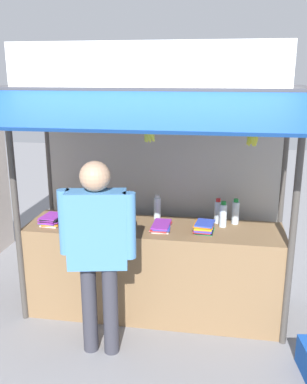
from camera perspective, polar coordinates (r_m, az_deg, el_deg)
The scene contains 16 objects.
ground_plane at distance 4.54m, azimuth -0.00°, elevation -15.72°, with size 20.00×20.00×0.00m, color gray.
stall_counter at distance 4.32m, azimuth -0.00°, elevation -10.46°, with size 2.50×0.66×0.93m, color olive.
stall_structure at distance 4.08m, azimuth 0.31°, elevation 4.72°, with size 2.70×1.56×2.61m.
water_bottle_right at distance 4.33m, azimuth -10.77°, elevation -2.37°, with size 0.07×0.07×0.25m.
water_bottle_rear_center at distance 4.25m, azimuth 11.00°, elevation -2.68°, with size 0.07×0.07×0.26m.
water_bottle_front_right at distance 4.25m, azimuth 8.67°, elevation -2.61°, with size 0.07×0.07×0.25m.
water_bottle_back_left at distance 4.31m, azimuth 0.57°, elevation -2.13°, with size 0.07×0.07×0.25m.
water_bottle_left at distance 4.14m, azimuth 9.36°, elevation -3.07°, with size 0.07×0.07×0.26m.
magazine_stack_far_right at distance 4.08m, azimuth 1.07°, elevation -4.60°, with size 0.20×0.32×0.05m.
magazine_stack_mid_right at distance 4.15m, azimuth -7.48°, elevation -4.30°, with size 0.26×0.26×0.05m.
magazine_stack_back_right at distance 4.31m, azimuth -13.52°, elevation -3.62°, with size 0.21×0.27×0.09m.
magazine_stack_center at distance 4.02m, azimuth 6.83°, elevation -4.69°, with size 0.20×0.24×0.09m.
banana_bunch_inner_right at distance 3.43m, azimuth 13.22°, elevation 7.45°, with size 0.11×0.10×0.32m.
banana_bunch_rightmost at distance 3.47m, azimuth -0.56°, elevation 8.10°, with size 0.11×0.11×0.31m.
banana_bunch_leftmost at distance 3.77m, azimuth -15.91°, elevation 9.02°, with size 0.09×0.09×0.23m.
vendor_person at distance 3.53m, azimuth -7.57°, elevation -6.73°, with size 0.65×0.30×1.71m.
Camera 1 is at (0.64, -3.82, 2.38)m, focal length 39.55 mm.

